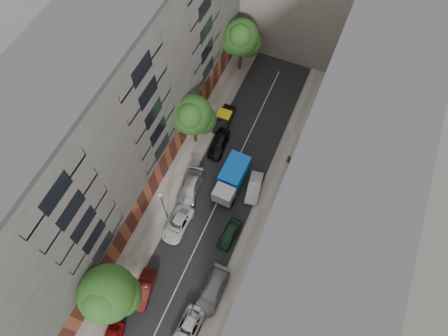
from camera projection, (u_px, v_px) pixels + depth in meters
The scene contains 21 objects.
ground at pixel (222, 192), 46.07m from camera, with size 120.00×120.00×0.00m, color #4C4C49.
road_surface at pixel (222, 191), 46.07m from camera, with size 8.00×44.00×0.02m, color black.
sidewalk_left at pixel (180, 175), 47.04m from camera, with size 3.00×44.00×0.15m, color gray.
sidewalk_right at pixel (267, 209), 44.97m from camera, with size 3.00×44.00×0.15m, color gray.
building_left at pixel (120, 109), 39.36m from camera, with size 8.00×44.00×20.00m, color #4D4A48.
building_right at pixel (336, 188), 35.22m from camera, with size 8.00×44.00×20.00m, color tan.
tarp_truck at pixel (231, 179), 45.16m from camera, with size 2.57×6.05×2.76m.
car_left_1 at pixel (144, 290), 40.10m from camera, with size 1.46×4.18×1.38m, color #4D110F.
car_left_2 at pixel (178, 224), 43.48m from camera, with size 2.16×4.68×1.30m, color silver.
car_left_3 at pixel (190, 188), 45.47m from camera, with size 2.08×5.12×1.49m, color #B9B9BE.
car_left_4 at pixel (219, 144), 48.32m from camera, with size 1.77×4.39×1.50m, color black.
car_left_5 at pixel (224, 119), 50.08m from camera, with size 1.51×4.33×1.43m, color black.
car_right_0 at pixel (188, 329), 38.40m from camera, with size 2.11×4.57×1.27m, color silver.
car_right_1 at pixel (213, 291), 39.99m from camera, with size 2.09×5.14×1.49m, color gray.
car_right_2 at pixel (229, 234), 42.97m from camera, with size 1.50×3.74×1.27m, color #142E20.
car_right_3 at pixel (254, 188), 45.58m from camera, with size 1.41×4.05×1.33m, color silver.
tree_near at pixel (108, 295), 35.88m from camera, with size 5.56×5.33×7.42m.
tree_mid at pixel (193, 117), 44.56m from camera, with size 4.93×4.60×7.85m.
tree_far at pixel (241, 39), 50.06m from camera, with size 5.02×4.70×8.08m.
lamp_post at pixel (163, 204), 41.07m from camera, with size 0.36×0.36×6.09m.
pedestrian at pixel (289, 160), 47.03m from camera, with size 0.57×0.38×1.57m, color black.
Camera 1 is at (7.90, -17.98, 41.77)m, focal length 32.00 mm.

